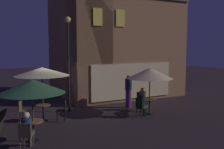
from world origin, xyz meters
TOP-DOWN VIEW (x-y plane):
  - ground_plane at (0.00, 0.00)m, footprint 60.00×60.00m
  - cafe_building at (3.95, 3.08)m, footprint 7.71×6.62m
  - street_lamp_near_corner at (0.65, 0.31)m, footprint 0.30×0.30m
  - cafe_table_0 at (-0.89, -0.79)m, footprint 0.65×0.65m
  - cafe_table_1 at (-1.70, -3.10)m, footprint 0.71×0.71m
  - cafe_table_2 at (4.03, -1.89)m, footprint 0.71×0.71m
  - patio_umbrella_0 at (-0.89, -0.79)m, footprint 2.37×2.37m
  - patio_umbrella_1 at (-1.70, -3.10)m, footprint 2.25×2.25m
  - patio_umbrella_2 at (4.03, -1.89)m, footprint 2.21×2.21m
  - cafe_chair_0 at (-0.08, -1.12)m, footprint 0.55×0.55m
  - cafe_chair_1 at (-1.71, -0.45)m, footprint 0.56×0.56m
  - cafe_chair_2 at (-2.06, -3.78)m, footprint 0.54×0.54m
  - cafe_chair_3 at (4.09, -1.09)m, footprint 0.46×0.46m
  - cafe_chair_4 at (3.27, -2.24)m, footprint 0.51×0.51m
  - patron_seated_0 at (-2.00, -3.66)m, footprint 0.45×0.52m
  - patron_seated_1 at (4.08, -1.24)m, footprint 0.36×0.54m
  - patron_seated_2 at (3.39, -2.19)m, footprint 0.55×0.48m
  - patron_standing_3 at (3.78, -0.30)m, footprint 0.37×0.37m

SIDE VIEW (x-z plane):
  - ground_plane at x=0.00m, z-range 0.00..0.00m
  - cafe_table_0 at x=-0.89m, z-range 0.14..0.89m
  - cafe_table_2 at x=4.03m, z-range 0.16..0.90m
  - cafe_table_1 at x=-1.70m, z-range 0.16..0.90m
  - cafe_chair_0 at x=-0.08m, z-range 0.10..1.00m
  - cafe_chair_4 at x=3.27m, z-range 0.09..1.02m
  - cafe_chair_2 at x=-2.06m, z-range 0.10..1.01m
  - cafe_chair_3 at x=4.09m, z-range 0.10..1.06m
  - cafe_chair_1 at x=-1.71m, z-range 0.10..1.09m
  - patron_seated_1 at x=4.08m, z-range 0.08..1.28m
  - patron_seated_0 at x=-2.00m, z-range 0.08..1.33m
  - patron_seated_2 at x=3.39m, z-range 0.08..1.36m
  - patron_standing_3 at x=3.78m, z-range 0.00..1.79m
  - patio_umbrella_1 at x=-1.70m, z-range 0.85..3.05m
  - patio_umbrella_2 at x=4.03m, z-range 0.88..3.17m
  - patio_umbrella_0 at x=-0.89m, z-range 1.01..3.42m
  - street_lamp_near_corner at x=0.65m, z-range 0.77..5.55m
  - cafe_building at x=3.95m, z-range -0.01..7.25m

